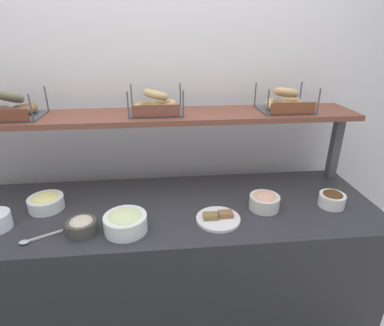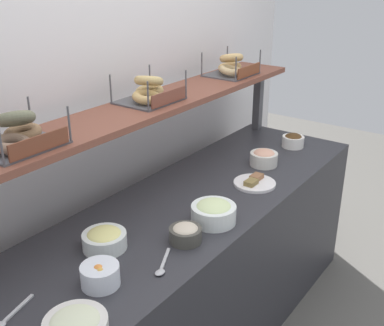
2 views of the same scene
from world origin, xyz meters
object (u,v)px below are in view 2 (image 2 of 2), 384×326
object	(u,v)px
bowl_lox_spread	(264,157)
serving_spoon_by_edge	(8,318)
bagel_basket_poppy	(18,135)
bagel_basket_plain	(231,67)
bowl_potato_salad	(76,326)
serving_spoon_near_plate	(162,266)
bowl_egg_salad	(104,239)
serving_plate_white	(254,183)
bowl_scallion_spread	(214,212)
bowl_chocolate_spread	(293,140)
bowl_tuna_salad	(185,233)
bagel_basket_sesame	(149,92)
bowl_fruit_salad	(100,275)

from	to	relation	value
bowl_lox_spread	serving_spoon_by_edge	xyz separation A→B (m)	(-1.59, 0.06, -0.04)
bagel_basket_poppy	bagel_basket_plain	xyz separation A→B (m)	(1.47, 0.01, -0.00)
bowl_potato_salad	serving_spoon_near_plate	bearing A→B (deg)	1.21
bowl_egg_salad	bowl_lox_spread	size ratio (longest dim) A/B	1.14
serving_plate_white	bagel_basket_plain	bearing A→B (deg)	43.91
bowl_scallion_spread	bagel_basket_poppy	bearing A→B (deg)	142.20
bowl_lox_spread	bowl_scallion_spread	bearing A→B (deg)	-169.95
bowl_potato_salad	bowl_chocolate_spread	size ratio (longest dim) A/B	1.49
bowl_tuna_salad	bowl_lox_spread	xyz separation A→B (m)	(0.89, 0.12, 0.01)
bowl_tuna_salad	serving_spoon_near_plate	size ratio (longest dim) A/B	0.80
bowl_lox_spread	bagel_basket_sesame	size ratio (longest dim) A/B	0.53
bowl_chocolate_spread	bowl_tuna_salad	bearing A→B (deg)	-175.11
serving_spoon_near_plate	bowl_lox_spread	bearing A→B (deg)	8.22
bagel_basket_plain	serving_spoon_near_plate	bearing A→B (deg)	-158.63
bowl_potato_salad	bagel_basket_plain	distance (m)	1.83
serving_spoon_by_edge	bagel_basket_sesame	distance (m)	1.19
bowl_tuna_salad	bowl_lox_spread	world-z (taller)	bowl_lox_spread
bowl_egg_salad	bagel_basket_sesame	xyz separation A→B (m)	(0.58, 0.24, 0.44)
bagel_basket_sesame	bowl_tuna_salad	bearing A→B (deg)	-126.67
serving_spoon_by_edge	bowl_potato_salad	bearing A→B (deg)	-71.13
bowl_scallion_spread	bagel_basket_poppy	xyz separation A→B (m)	(-0.59, 0.46, 0.43)
bowl_potato_salad	bowl_egg_salad	bearing A→B (deg)	35.22
bagel_basket_plain	bowl_tuna_salad	bearing A→B (deg)	-156.91
bowl_lox_spread	serving_spoon_by_edge	size ratio (longest dim) A/B	0.86
bowl_tuna_salad	serving_spoon_near_plate	xyz separation A→B (m)	(-0.20, -0.04, -0.03)
bowl_fruit_salad	bowl_potato_salad	bearing A→B (deg)	-151.10
bagel_basket_poppy	bagel_basket_plain	world-z (taller)	bagel_basket_poppy
bowl_egg_salad	bowl_lox_spread	xyz separation A→B (m)	(1.12, -0.11, 0.00)
bowl_egg_salad	bagel_basket_poppy	bearing A→B (deg)	126.56
bowl_potato_salad	bowl_lox_spread	bearing A→B (deg)	6.27
serving_spoon_by_edge	bowl_scallion_spread	bearing A→B (deg)	-11.79
bowl_chocolate_spread	bagel_basket_sesame	bearing A→B (deg)	157.78
bowl_potato_salad	serving_spoon_by_edge	size ratio (longest dim) A/B	1.11
bowl_potato_salad	bagel_basket_plain	size ratio (longest dim) A/B	0.68
serving_plate_white	bagel_basket_plain	size ratio (longest dim) A/B	0.75
bowl_fruit_salad	bagel_basket_poppy	world-z (taller)	bagel_basket_poppy
bowl_fruit_salad	bagel_basket_sesame	bearing A→B (deg)	27.99
bowl_chocolate_spread	serving_plate_white	world-z (taller)	bowl_chocolate_spread
bowl_tuna_salad	bagel_basket_sesame	world-z (taller)	bagel_basket_sesame
bagel_basket_poppy	serving_plate_white	bearing A→B (deg)	-22.20
bowl_lox_spread	bowl_scallion_spread	distance (m)	0.70
bowl_potato_salad	serving_plate_white	xyz separation A→B (m)	(1.26, 0.08, -0.03)
bowl_potato_salad	bowl_scallion_spread	world-z (taller)	bowl_scallion_spread
serving_plate_white	bagel_basket_poppy	xyz separation A→B (m)	(-1.03, 0.42, 0.47)
serving_plate_white	bowl_lox_spread	bearing A→B (deg)	18.20
bowl_fruit_salad	serving_spoon_by_edge	bearing A→B (deg)	159.60
serving_plate_white	bagel_basket_poppy	world-z (taller)	bagel_basket_poppy
bowl_tuna_salad	bowl_fruit_salad	distance (m)	0.41
bowl_potato_salad	bagel_basket_sesame	world-z (taller)	bagel_basket_sesame
bowl_lox_spread	serving_spoon_near_plate	distance (m)	1.10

